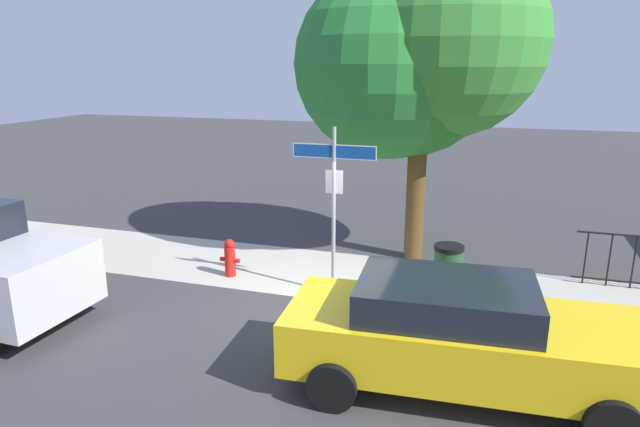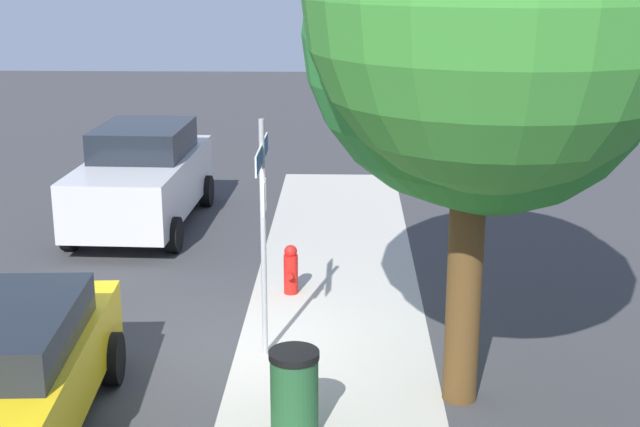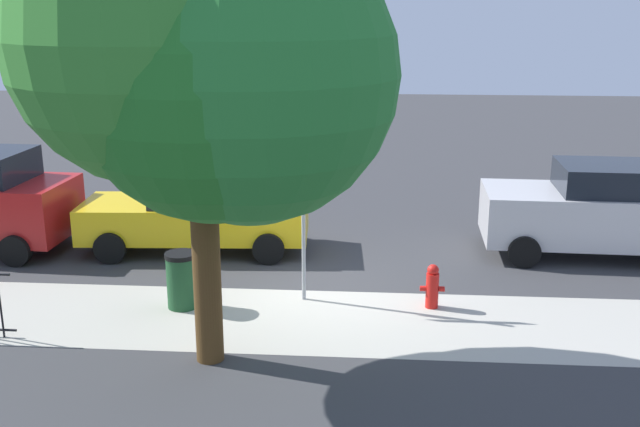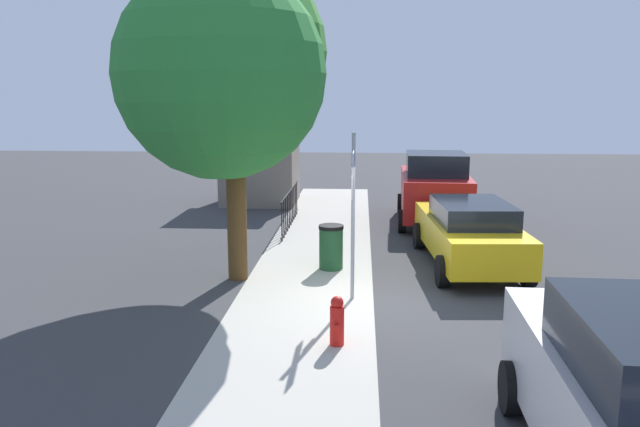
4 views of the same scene
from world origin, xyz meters
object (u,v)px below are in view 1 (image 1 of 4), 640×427
at_px(street_sign, 334,182).
at_px(car_yellow, 462,335).
at_px(shade_tree, 416,58).
at_px(fire_hydrant, 230,258).
at_px(trash_bin, 448,271).

bearing_deg(street_sign, car_yellow, -45.93).
distance_m(shade_tree, car_yellow, 6.35).
height_order(street_sign, shade_tree, shade_tree).
bearing_deg(car_yellow, shade_tree, 102.53).
distance_m(shade_tree, fire_hydrant, 5.59).
relative_size(street_sign, shade_tree, 0.47).
xyz_separation_m(shade_tree, trash_bin, (1.04, -2.05, -3.80)).
bearing_deg(street_sign, shade_tree, 68.43).
relative_size(shade_tree, trash_bin, 6.71).
bearing_deg(trash_bin, shade_tree, 116.98).
bearing_deg(shade_tree, trash_bin, -63.02).
relative_size(car_yellow, trash_bin, 4.87).
bearing_deg(fire_hydrant, car_yellow, -30.32).
bearing_deg(trash_bin, fire_hydrant, -175.99).
distance_m(street_sign, fire_hydrant, 2.83).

